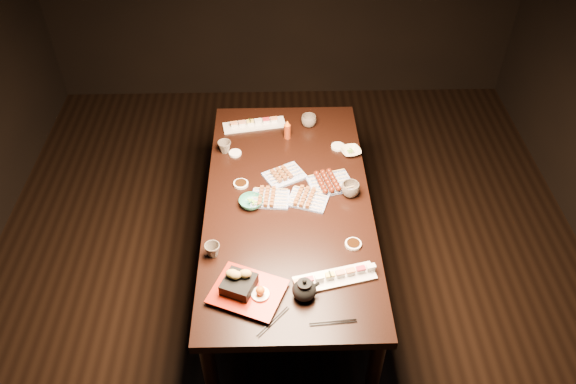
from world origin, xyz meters
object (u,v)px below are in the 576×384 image
object	(u,v)px
sushi_platter_near	(335,276)
condiment_bottle	(287,129)
edamame_bowl_cream	(351,151)
teacup_near_left	(212,250)
teacup_far_right	(309,121)
yakitori_plate_center	(270,196)
sushi_platter_far	(254,123)
edamame_bowl_green	(251,202)
dining_table	(288,247)
yakitori_plate_right	(308,197)
tempura_tray	(247,286)
teapot	(304,288)
teacup_far_left	(225,147)
teacup_mid_right	(350,190)
yakitori_plate_left	(284,173)

from	to	relation	value
sushi_platter_near	condiment_bottle	xyz separation A→B (m)	(-0.20, 1.12, 0.04)
edamame_bowl_cream	condiment_bottle	bearing A→B (deg)	156.16
teacup_near_left	teacup_far_right	xyz separation A→B (m)	(0.53, 1.07, 0.00)
teacup_near_left	sushi_platter_near	bearing A→B (deg)	-15.78
sushi_platter_near	yakitori_plate_center	xyz separation A→B (m)	(-0.31, 0.56, 0.00)
sushi_platter_far	edamame_bowl_green	size ratio (longest dim) A/B	3.02
dining_table	edamame_bowl_green	bearing A→B (deg)	-168.87
yakitori_plate_right	teacup_far_right	distance (m)	0.70
yakitori_plate_right	dining_table	bearing A→B (deg)	-162.98
condiment_bottle	tempura_tray	bearing A→B (deg)	-100.05
edamame_bowl_green	teapot	xyz separation A→B (m)	(0.26, -0.61, 0.04)
sushi_platter_far	teacup_far_left	size ratio (longest dim) A/B	4.96
teacup_mid_right	teacup_far_left	distance (m)	0.82
yakitori_plate_center	teacup_mid_right	world-z (taller)	teacup_mid_right
sushi_platter_near	teapot	size ratio (longest dim) A/B	2.94
edamame_bowl_cream	teacup_mid_right	size ratio (longest dim) A/B	1.18
edamame_bowl_cream	condiment_bottle	size ratio (longest dim) A/B	0.93
sushi_platter_near	teacup_far_left	size ratio (longest dim) A/B	4.96
yakitori_plate_left	tempura_tray	world-z (taller)	tempura_tray
teacup_far_right	teacup_mid_right	bearing A→B (deg)	-73.40
tempura_tray	teacup_far_right	distance (m)	1.36
yakitori_plate_center	yakitori_plate_right	size ratio (longest dim) A/B	0.97
yakitori_plate_right	teacup_far_right	xyz separation A→B (m)	(0.04, 0.70, 0.01)
edamame_bowl_cream	teacup_far_left	world-z (taller)	teacup_far_left
yakitori_plate_left	edamame_bowl_cream	xyz separation A→B (m)	(0.40, 0.20, -0.01)
tempura_tray	teacup_mid_right	bearing A→B (deg)	73.25
sushi_platter_far	edamame_bowl_green	distance (m)	0.73
sushi_platter_near	teacup_mid_right	world-z (taller)	teacup_mid_right
sushi_platter_far	yakitori_plate_center	xyz separation A→B (m)	(0.10, -0.69, 0.00)
teapot	yakitori_plate_center	bearing A→B (deg)	82.05
edamame_bowl_green	teapot	bearing A→B (deg)	-67.13
yakitori_plate_left	teacup_far_right	world-z (taller)	teacup_far_right
teacup_near_left	teacup_mid_right	size ratio (longest dim) A/B	0.76
teacup_mid_right	teacup_far_right	world-z (taller)	teacup_mid_right
edamame_bowl_cream	yakitori_plate_center	bearing A→B (deg)	-140.75
sushi_platter_near	yakitori_plate_left	xyz separation A→B (m)	(-0.22, 0.75, 0.00)
yakitori_plate_left	teacup_near_left	world-z (taller)	teacup_near_left
yakitori_plate_center	yakitori_plate_left	xyz separation A→B (m)	(0.08, 0.19, 0.00)
yakitori_plate_left	teacup_far_left	xyz separation A→B (m)	(-0.35, 0.24, 0.01)
edamame_bowl_green	edamame_bowl_cream	bearing A→B (deg)	36.41
yakitori_plate_right	edamame_bowl_green	bearing A→B (deg)	-156.88
yakitori_plate_right	teacup_far_left	size ratio (longest dim) A/B	2.64
teacup_far_left	sushi_platter_far	bearing A→B (deg)	56.59
sushi_platter_near	edamame_bowl_cream	bearing A→B (deg)	66.18
yakitori_plate_right	edamame_bowl_cream	bearing A→B (deg)	74.25
edamame_bowl_cream	teacup_mid_right	xyz separation A→B (m)	(-0.04, -0.36, 0.03)
yakitori_plate_left	teacup_far_left	distance (m)	0.43
tempura_tray	teacup_far_left	distance (m)	1.08
dining_table	yakitori_plate_left	bearing A→B (deg)	98.08
tempura_tray	teacup_mid_right	xyz separation A→B (m)	(0.55, 0.66, -0.02)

